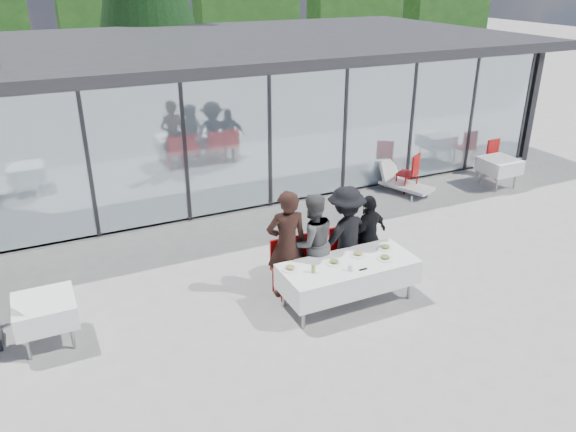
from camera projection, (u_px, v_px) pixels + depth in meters
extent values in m
plane|color=#9B9893|center=(311.00, 301.00, 9.47)|extent=(90.00, 90.00, 0.00)
cube|color=gray|center=(247.00, 153.00, 16.84)|extent=(14.00, 8.00, 0.10)
cube|color=black|center=(204.00, 79.00, 19.43)|extent=(14.00, 0.20, 3.20)
cube|color=black|center=(436.00, 82.00, 18.92)|extent=(0.20, 8.00, 3.20)
cube|color=silver|center=(308.00, 136.00, 12.94)|extent=(13.60, 0.06, 3.10)
cube|color=#2D2D30|center=(248.00, 41.00, 15.19)|extent=(14.80, 8.80, 0.24)
cube|color=#262628|center=(89.00, 165.00, 11.03)|extent=(0.08, 0.10, 3.10)
cube|color=#262628|center=(185.00, 152.00, 11.79)|extent=(0.08, 0.10, 3.10)
cube|color=#262628|center=(269.00, 141.00, 12.55)|extent=(0.08, 0.10, 3.10)
cube|color=#262628|center=(344.00, 131.00, 13.32)|extent=(0.08, 0.10, 3.10)
cube|color=#262628|center=(411.00, 122.00, 14.08)|extent=(0.08, 0.10, 3.10)
cube|color=#262628|center=(471.00, 114.00, 14.84)|extent=(0.08, 0.10, 3.10)
cube|color=#262628|center=(525.00, 107.00, 15.60)|extent=(0.08, 0.10, 3.10)
cube|color=#B20D0B|center=(177.00, 167.00, 14.46)|extent=(0.45, 0.45, 0.90)
cube|color=#B20D0B|center=(226.00, 154.00, 15.46)|extent=(0.45, 0.45, 0.90)
cube|color=#B20D0B|center=(314.00, 147.00, 16.03)|extent=(0.45, 0.45, 0.90)
cube|color=#B20D0B|center=(361.00, 133.00, 17.39)|extent=(0.45, 0.45, 0.90)
cube|color=#163912|center=(119.00, 23.00, 32.48)|extent=(6.50, 2.00, 4.40)
cube|color=#163912|center=(247.00, 18.00, 35.62)|extent=(6.50, 2.00, 4.40)
cube|color=#163912|center=(355.00, 14.00, 38.76)|extent=(6.50, 2.00, 4.40)
cube|color=#163912|center=(447.00, 11.00, 41.89)|extent=(6.50, 2.00, 4.40)
cube|color=white|center=(348.00, 274.00, 9.22)|extent=(2.26, 0.96, 0.42)
cylinder|color=gray|center=(303.00, 309.00, 8.62)|extent=(0.06, 0.06, 0.71)
cylinder|color=gray|center=(410.00, 280.00, 9.40)|extent=(0.06, 0.06, 0.71)
cylinder|color=gray|center=(284.00, 287.00, 9.19)|extent=(0.06, 0.06, 0.71)
cylinder|color=gray|center=(386.00, 262.00, 9.98)|extent=(0.06, 0.06, 0.71)
imported|color=black|center=(287.00, 244.00, 9.29)|extent=(0.79, 0.79, 1.91)
cube|color=#B20D0B|center=(287.00, 271.00, 9.49)|extent=(0.44, 0.44, 0.05)
cube|color=#B20D0B|center=(282.00, 253.00, 9.55)|extent=(0.44, 0.04, 0.55)
cylinder|color=#B20D0B|center=(282.00, 290.00, 9.37)|extent=(0.04, 0.04, 0.43)
cylinder|color=#B20D0B|center=(301.00, 286.00, 9.51)|extent=(0.04, 0.04, 0.43)
cylinder|color=#B20D0B|center=(273.00, 281.00, 9.66)|extent=(0.04, 0.04, 0.43)
cylinder|color=#B20D0B|center=(292.00, 276.00, 9.80)|extent=(0.04, 0.04, 0.43)
imported|color=#525252|center=(312.00, 243.00, 9.51)|extent=(0.87, 0.87, 1.76)
cube|color=#B20D0B|center=(312.00, 265.00, 9.67)|extent=(0.44, 0.44, 0.05)
cube|color=#B20D0B|center=(306.00, 248.00, 9.74)|extent=(0.44, 0.04, 0.55)
cylinder|color=#B20D0B|center=(307.00, 284.00, 9.55)|extent=(0.04, 0.04, 0.43)
cylinder|color=#B20D0B|center=(325.00, 280.00, 9.69)|extent=(0.04, 0.04, 0.43)
cylinder|color=#B20D0B|center=(298.00, 275.00, 9.85)|extent=(0.04, 0.04, 0.43)
cylinder|color=#B20D0B|center=(316.00, 270.00, 9.99)|extent=(0.04, 0.04, 0.43)
imported|color=black|center=(345.00, 235.00, 9.76)|extent=(1.32, 1.32, 1.78)
cube|color=#B20D0B|center=(345.00, 258.00, 9.93)|extent=(0.44, 0.44, 0.05)
cube|color=#B20D0B|center=(339.00, 240.00, 10.00)|extent=(0.44, 0.04, 0.55)
cylinder|color=#B20D0B|center=(341.00, 276.00, 9.81)|extent=(0.04, 0.04, 0.43)
cylinder|color=#B20D0B|center=(358.00, 271.00, 9.95)|extent=(0.04, 0.04, 0.43)
cylinder|color=#B20D0B|center=(330.00, 267.00, 10.11)|extent=(0.04, 0.04, 0.43)
cylinder|color=#B20D0B|center=(348.00, 263.00, 10.25)|extent=(0.04, 0.04, 0.43)
imported|color=black|center=(368.00, 236.00, 10.00)|extent=(1.15, 1.15, 1.55)
cube|color=#B20D0B|center=(368.00, 252.00, 10.12)|extent=(0.44, 0.44, 0.05)
cube|color=#B20D0B|center=(362.00, 235.00, 10.18)|extent=(0.44, 0.04, 0.55)
cylinder|color=#B20D0B|center=(364.00, 270.00, 10.00)|extent=(0.04, 0.04, 0.43)
cylinder|color=#B20D0B|center=(381.00, 266.00, 10.14)|extent=(0.04, 0.04, 0.43)
cylinder|color=#B20D0B|center=(353.00, 261.00, 10.29)|extent=(0.04, 0.04, 0.43)
cylinder|color=#B20D0B|center=(370.00, 257.00, 10.44)|extent=(0.04, 0.04, 0.43)
cylinder|color=white|center=(290.00, 269.00, 8.93)|extent=(0.27, 0.27, 0.01)
ellipsoid|color=tan|center=(290.00, 267.00, 8.92)|extent=(0.15, 0.15, 0.05)
cylinder|color=white|center=(334.00, 263.00, 9.12)|extent=(0.27, 0.27, 0.01)
ellipsoid|color=#3E5E23|center=(334.00, 261.00, 9.10)|extent=(0.15, 0.15, 0.05)
cylinder|color=white|center=(358.00, 255.00, 9.37)|extent=(0.27, 0.27, 0.01)
ellipsoid|color=tan|center=(358.00, 253.00, 9.36)|extent=(0.15, 0.15, 0.05)
cylinder|color=white|center=(385.00, 248.00, 9.60)|extent=(0.27, 0.27, 0.01)
ellipsoid|color=#3E5E23|center=(385.00, 246.00, 9.58)|extent=(0.15, 0.15, 0.05)
cylinder|color=white|center=(385.00, 259.00, 9.25)|extent=(0.27, 0.27, 0.01)
ellipsoid|color=#3E5E23|center=(385.00, 257.00, 9.24)|extent=(0.15, 0.15, 0.05)
cylinder|color=#79AA46|center=(313.00, 268.00, 8.81)|extent=(0.06, 0.06, 0.15)
cylinder|color=silver|center=(350.00, 268.00, 8.88)|extent=(0.07, 0.07, 0.10)
cube|color=black|center=(363.00, 269.00, 8.92)|extent=(0.14, 0.03, 0.01)
cube|color=white|center=(45.00, 311.00, 8.20)|extent=(0.86, 0.86, 0.36)
cylinder|color=gray|center=(26.00, 339.00, 7.91)|extent=(0.05, 0.05, 0.72)
cylinder|color=gray|center=(71.00, 328.00, 8.15)|extent=(0.05, 0.05, 0.72)
cylinder|color=gray|center=(25.00, 317.00, 8.41)|extent=(0.05, 0.05, 0.72)
cylinder|color=gray|center=(67.00, 307.00, 8.64)|extent=(0.05, 0.05, 0.72)
cube|color=white|center=(499.00, 166.00, 14.21)|extent=(0.86, 0.86, 0.36)
cylinder|color=gray|center=(498.00, 178.00, 13.92)|extent=(0.05, 0.05, 0.72)
cylinder|color=gray|center=(516.00, 175.00, 14.16)|extent=(0.05, 0.05, 0.72)
cylinder|color=gray|center=(481.00, 171.00, 14.42)|extent=(0.05, 0.05, 0.72)
cylinder|color=gray|center=(498.00, 168.00, 14.65)|extent=(0.05, 0.05, 0.72)
cube|color=#B20D0B|center=(497.00, 160.00, 14.96)|extent=(0.48, 0.48, 0.05)
cube|color=#B20D0B|center=(493.00, 149.00, 15.01)|extent=(0.44, 0.08, 0.55)
cylinder|color=#B20D0B|center=(496.00, 171.00, 14.83)|extent=(0.04, 0.04, 0.43)
cylinder|color=#B20D0B|center=(506.00, 169.00, 14.97)|extent=(0.04, 0.04, 0.43)
cylinder|color=#B20D0B|center=(486.00, 167.00, 15.13)|extent=(0.04, 0.04, 0.43)
cylinder|color=#B20D0B|center=(496.00, 166.00, 15.27)|extent=(0.04, 0.04, 0.43)
cube|color=#B20D0B|center=(407.00, 174.00, 13.96)|extent=(0.60, 0.60, 0.05)
cube|color=#B20D0B|center=(416.00, 166.00, 13.76)|extent=(0.40, 0.26, 0.55)
cylinder|color=#B20D0B|center=(405.00, 186.00, 13.84)|extent=(0.04, 0.04, 0.43)
cylinder|color=#B20D0B|center=(417.00, 184.00, 13.98)|extent=(0.04, 0.04, 0.43)
cylinder|color=#B20D0B|center=(396.00, 181.00, 14.14)|extent=(0.04, 0.04, 0.43)
cylinder|color=#B20D0B|center=(408.00, 179.00, 14.28)|extent=(0.04, 0.04, 0.43)
cube|color=white|center=(407.00, 186.00, 13.96)|extent=(1.02, 1.43, 0.08)
cube|color=white|center=(389.00, 170.00, 14.20)|extent=(0.65, 0.46, 0.54)
cylinder|color=white|center=(412.00, 199.00, 13.45)|extent=(0.04, 0.04, 0.14)
cylinder|color=white|center=(428.00, 196.00, 13.65)|extent=(0.04, 0.04, 0.14)
cylinder|color=white|center=(385.00, 184.00, 14.36)|extent=(0.04, 0.04, 0.14)
cylinder|color=white|center=(401.00, 181.00, 14.56)|extent=(0.04, 0.04, 0.14)
cylinder|color=#382316|center=(155.00, 95.00, 20.00)|extent=(0.44, 0.44, 2.00)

